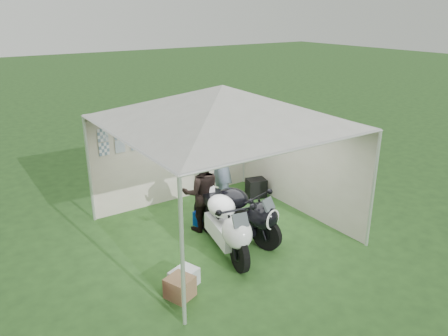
{
  "coord_description": "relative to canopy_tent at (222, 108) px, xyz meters",
  "views": [
    {
      "loc": [
        -4.41,
        -6.61,
        4.3
      ],
      "look_at": [
        0.27,
        0.35,
        1.23
      ],
      "focal_mm": 35.0,
      "sensor_mm": 36.0,
      "label": 1
    }
  ],
  "objects": [
    {
      "name": "person_blue_jacket",
      "position": [
        0.74,
        1.15,
        -1.58
      ],
      "size": [
        0.64,
        0.82,
        1.99
      ],
      "primitive_type": "imported",
      "rotation": [
        0.0,
        0.0,
        -1.81
      ],
      "color": "slate",
      "rests_on": "ground"
    },
    {
      "name": "equipment_box",
      "position": [
        1.67,
        1.01,
        -2.35
      ],
      "size": [
        0.53,
        0.46,
        0.45
      ],
      "primitive_type": "cube",
      "rotation": [
        0.0,
        0.0,
        -0.27
      ],
      "color": "black",
      "rests_on": "ground"
    },
    {
      "name": "motorcycle_black",
      "position": [
        0.13,
        -0.45,
        -1.99
      ],
      "size": [
        0.87,
        2.09,
        1.05
      ],
      "rotation": [
        0.0,
        0.0,
        0.27
      ],
      "color": "black",
      "rests_on": "ground"
    },
    {
      "name": "motorcycle_white",
      "position": [
        -0.4,
        -0.71,
        -1.96
      ],
      "size": [
        0.78,
        2.21,
        1.1
      ],
      "rotation": [
        0.0,
        0.0,
        -0.21
      ],
      "color": "black",
      "rests_on": "ground"
    },
    {
      "name": "canopy_tent",
      "position": [
        0.0,
        0.0,
        0.0
      ],
      "size": [
        5.66,
        5.66,
        3.0
      ],
      "color": "silver",
      "rests_on": "ground"
    },
    {
      "name": "crate_0",
      "position": [
        -1.55,
        -1.22,
        -2.43
      ],
      "size": [
        0.53,
        0.47,
        0.29
      ],
      "primitive_type": "cube",
      "rotation": [
        0.0,
        0.0,
        0.34
      ],
      "color": "silver",
      "rests_on": "ground"
    },
    {
      "name": "paddock_stand",
      "position": [
        -0.13,
        0.48,
        -2.42
      ],
      "size": [
        0.47,
        0.37,
        0.31
      ],
      "primitive_type": "cube",
      "rotation": [
        0.0,
        0.0,
        0.27
      ],
      "color": "#0E37BB",
      "rests_on": "ground"
    },
    {
      "name": "ground",
      "position": [
        0.0,
        -0.03,
        -2.58
      ],
      "size": [
        80.0,
        80.0,
        0.0
      ],
      "primitive_type": "plane",
      "color": "#25471D",
      "rests_on": "ground"
    },
    {
      "name": "person_dark_jacket",
      "position": [
        -0.28,
        0.32,
        -1.76
      ],
      "size": [
        0.96,
        0.86,
        1.63
      ],
      "primitive_type": "imported",
      "rotation": [
        0.0,
        0.0,
        2.78
      ],
      "color": "black",
      "rests_on": "ground"
    },
    {
      "name": "crate_1",
      "position": [
        -1.75,
        -1.43,
        -2.4
      ],
      "size": [
        0.5,
        0.5,
        0.34
      ],
      "primitive_type": "cube",
      "rotation": [
        0.0,
        0.0,
        0.37
      ],
      "color": "#836143",
      "rests_on": "ground"
    }
  ]
}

